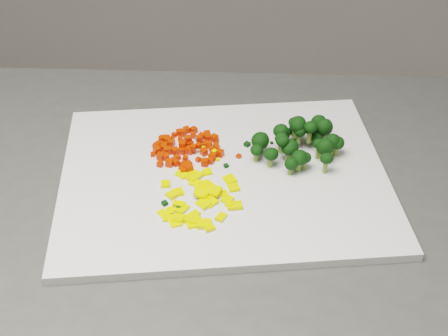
# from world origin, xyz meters

# --- Properties ---
(cutting_board) EXTENTS (0.53, 0.45, 0.01)m
(cutting_board) POSITION_xyz_m (-0.17, 0.18, 0.91)
(cutting_board) COLOR silver
(cutting_board) RESTS_ON counter_block
(carrot_pile) EXTENTS (0.10, 0.10, 0.03)m
(carrot_pile) POSITION_xyz_m (-0.23, 0.22, 0.93)
(carrot_pile) COLOR red
(carrot_pile) RESTS_ON cutting_board
(pepper_pile) EXTENTS (0.12, 0.12, 0.02)m
(pepper_pile) POSITION_xyz_m (-0.19, 0.12, 0.92)
(pepper_pile) COLOR yellow
(pepper_pile) RESTS_ON cutting_board
(broccoli_pile) EXTENTS (0.12, 0.12, 0.06)m
(broccoli_pile) POSITION_xyz_m (-0.07, 0.23, 0.94)
(broccoli_pile) COLOR black
(broccoli_pile) RESTS_ON cutting_board
(carrot_cube_0) EXTENTS (0.01, 0.01, 0.01)m
(carrot_cube_0) POSITION_xyz_m (-0.24, 0.26, 0.92)
(carrot_cube_0) COLOR red
(carrot_cube_0) RESTS_ON carrot_pile
(carrot_cube_1) EXTENTS (0.01, 0.01, 0.01)m
(carrot_cube_1) POSITION_xyz_m (-0.23, 0.24, 0.92)
(carrot_cube_1) COLOR red
(carrot_cube_1) RESTS_ON carrot_pile
(carrot_cube_2) EXTENTS (0.01, 0.01, 0.01)m
(carrot_cube_2) POSITION_xyz_m (-0.20, 0.24, 0.92)
(carrot_cube_2) COLOR red
(carrot_cube_2) RESTS_ON carrot_pile
(carrot_cube_3) EXTENTS (0.01, 0.01, 0.01)m
(carrot_cube_3) POSITION_xyz_m (-0.26, 0.24, 0.92)
(carrot_cube_3) COLOR red
(carrot_cube_3) RESTS_ON carrot_pile
(carrot_cube_4) EXTENTS (0.01, 0.01, 0.01)m
(carrot_cube_4) POSITION_xyz_m (-0.24, 0.23, 0.92)
(carrot_cube_4) COLOR red
(carrot_cube_4) RESTS_ON carrot_pile
(carrot_cube_5) EXTENTS (0.01, 0.01, 0.01)m
(carrot_cube_5) POSITION_xyz_m (-0.23, 0.22, 0.92)
(carrot_cube_5) COLOR red
(carrot_cube_5) RESTS_ON carrot_pile
(carrot_cube_6) EXTENTS (0.01, 0.01, 0.01)m
(carrot_cube_6) POSITION_xyz_m (-0.21, 0.22, 0.92)
(carrot_cube_6) COLOR red
(carrot_cube_6) RESTS_ON carrot_pile
(carrot_cube_7) EXTENTS (0.01, 0.01, 0.01)m
(carrot_cube_7) POSITION_xyz_m (-0.22, 0.17, 0.92)
(carrot_cube_7) COLOR red
(carrot_cube_7) RESTS_ON carrot_pile
(carrot_cube_8) EXTENTS (0.01, 0.01, 0.01)m
(carrot_cube_8) POSITION_xyz_m (-0.20, 0.19, 0.92)
(carrot_cube_8) COLOR red
(carrot_cube_8) RESTS_ON carrot_pile
(carrot_cube_9) EXTENTS (0.01, 0.01, 0.01)m
(carrot_cube_9) POSITION_xyz_m (-0.20, 0.24, 0.92)
(carrot_cube_9) COLOR red
(carrot_cube_9) RESTS_ON carrot_pile
(carrot_cube_10) EXTENTS (0.01, 0.01, 0.01)m
(carrot_cube_10) POSITION_xyz_m (-0.24, 0.21, 0.92)
(carrot_cube_10) COLOR red
(carrot_cube_10) RESTS_ON carrot_pile
(carrot_cube_11) EXTENTS (0.01, 0.01, 0.01)m
(carrot_cube_11) POSITION_xyz_m (-0.26, 0.21, 0.92)
(carrot_cube_11) COLOR red
(carrot_cube_11) RESTS_ON carrot_pile
(carrot_cube_12) EXTENTS (0.01, 0.01, 0.01)m
(carrot_cube_12) POSITION_xyz_m (-0.22, 0.26, 0.92)
(carrot_cube_12) COLOR red
(carrot_cube_12) RESTS_ON carrot_pile
(carrot_cube_13) EXTENTS (0.01, 0.01, 0.01)m
(carrot_cube_13) POSITION_xyz_m (-0.20, 0.22, 0.92)
(carrot_cube_13) COLOR red
(carrot_cube_13) RESTS_ON carrot_pile
(carrot_cube_14) EXTENTS (0.01, 0.01, 0.01)m
(carrot_cube_14) POSITION_xyz_m (-0.24, 0.26, 0.92)
(carrot_cube_14) COLOR red
(carrot_cube_14) RESTS_ON carrot_pile
(carrot_cube_15) EXTENTS (0.01, 0.01, 0.01)m
(carrot_cube_15) POSITION_xyz_m (-0.22, 0.26, 0.92)
(carrot_cube_15) COLOR red
(carrot_cube_15) RESTS_ON carrot_pile
(carrot_cube_16) EXTENTS (0.01, 0.01, 0.01)m
(carrot_cube_16) POSITION_xyz_m (-0.24, 0.20, 0.92)
(carrot_cube_16) COLOR red
(carrot_cube_16) RESTS_ON carrot_pile
(carrot_cube_17) EXTENTS (0.01, 0.01, 0.01)m
(carrot_cube_17) POSITION_xyz_m (-0.27, 0.25, 0.92)
(carrot_cube_17) COLOR red
(carrot_cube_17) RESTS_ON carrot_pile
(carrot_cube_18) EXTENTS (0.01, 0.01, 0.01)m
(carrot_cube_18) POSITION_xyz_m (-0.25, 0.24, 0.92)
(carrot_cube_18) COLOR red
(carrot_cube_18) RESTS_ON carrot_pile
(carrot_cube_19) EXTENTS (0.01, 0.01, 0.01)m
(carrot_cube_19) POSITION_xyz_m (-0.28, 0.23, 0.92)
(carrot_cube_19) COLOR red
(carrot_cube_19) RESTS_ON carrot_pile
(carrot_cube_20) EXTENTS (0.01, 0.01, 0.01)m
(carrot_cube_20) POSITION_xyz_m (-0.19, 0.25, 0.92)
(carrot_cube_20) COLOR red
(carrot_cube_20) RESTS_ON carrot_pile
(carrot_cube_21) EXTENTS (0.01, 0.01, 0.01)m
(carrot_cube_21) POSITION_xyz_m (-0.26, 0.21, 0.92)
(carrot_cube_21) COLOR red
(carrot_cube_21) RESTS_ON carrot_pile
(carrot_cube_22) EXTENTS (0.01, 0.01, 0.01)m
(carrot_cube_22) POSITION_xyz_m (-0.27, 0.23, 0.92)
(carrot_cube_22) COLOR red
(carrot_cube_22) RESTS_ON carrot_pile
(carrot_cube_23) EXTENTS (0.01, 0.01, 0.01)m
(carrot_cube_23) POSITION_xyz_m (-0.24, 0.24, 0.92)
(carrot_cube_23) COLOR red
(carrot_cube_23) RESTS_ON carrot_pile
(carrot_cube_24) EXTENTS (0.01, 0.01, 0.01)m
(carrot_cube_24) POSITION_xyz_m (-0.20, 0.23, 0.92)
(carrot_cube_24) COLOR red
(carrot_cube_24) RESTS_ON carrot_pile
(carrot_cube_25) EXTENTS (0.01, 0.01, 0.01)m
(carrot_cube_25) POSITION_xyz_m (-0.24, 0.25, 0.92)
(carrot_cube_25) COLOR red
(carrot_cube_25) RESTS_ON carrot_pile
(carrot_cube_26) EXTENTS (0.01, 0.01, 0.01)m
(carrot_cube_26) POSITION_xyz_m (-0.23, 0.27, 0.92)
(carrot_cube_26) COLOR red
(carrot_cube_26) RESTS_ON carrot_pile
(carrot_cube_27) EXTENTS (0.01, 0.01, 0.01)m
(carrot_cube_27) POSITION_xyz_m (-0.23, 0.19, 0.92)
(carrot_cube_27) COLOR red
(carrot_cube_27) RESTS_ON carrot_pile
(carrot_cube_28) EXTENTS (0.01, 0.01, 0.01)m
(carrot_cube_28) POSITION_xyz_m (-0.21, 0.24, 0.92)
(carrot_cube_28) COLOR red
(carrot_cube_28) RESTS_ON carrot_pile
(carrot_cube_29) EXTENTS (0.01, 0.01, 0.01)m
(carrot_cube_29) POSITION_xyz_m (-0.22, 0.22, 0.92)
(carrot_cube_29) COLOR red
(carrot_cube_29) RESTS_ON carrot_pile
(carrot_cube_30) EXTENTS (0.01, 0.01, 0.01)m
(carrot_cube_30) POSITION_xyz_m (-0.26, 0.20, 0.92)
(carrot_cube_30) COLOR red
(carrot_cube_30) RESTS_ON carrot_pile
(carrot_cube_31) EXTENTS (0.01, 0.01, 0.01)m
(carrot_cube_31) POSITION_xyz_m (-0.24, 0.27, 0.92)
(carrot_cube_31) COLOR red
(carrot_cube_31) RESTS_ON carrot_pile
(carrot_cube_32) EXTENTS (0.01, 0.01, 0.01)m
(carrot_cube_32) POSITION_xyz_m (-0.21, 0.26, 0.92)
(carrot_cube_32) COLOR red
(carrot_cube_32) RESTS_ON carrot_pile
(carrot_cube_33) EXTENTS (0.01, 0.01, 0.01)m
(carrot_cube_33) POSITION_xyz_m (-0.23, 0.22, 0.92)
(carrot_cube_33) COLOR red
(carrot_cube_33) RESTS_ON carrot_pile
(carrot_cube_34) EXTENTS (0.01, 0.01, 0.01)m
(carrot_cube_34) POSITION_xyz_m (-0.19, 0.20, 0.92)
(carrot_cube_34) COLOR red
(carrot_cube_34) RESTS_ON carrot_pile
(carrot_cube_35) EXTENTS (0.01, 0.01, 0.01)m
(carrot_cube_35) POSITION_xyz_m (-0.22, 0.22, 0.92)
(carrot_cube_35) COLOR red
(carrot_cube_35) RESTS_ON carrot_pile
(carrot_cube_36) EXTENTS (0.01, 0.01, 0.01)m
(carrot_cube_36) POSITION_xyz_m (-0.25, 0.26, 0.92)
(carrot_cube_36) COLOR red
(carrot_cube_36) RESTS_ON carrot_pile
(carrot_cube_37) EXTENTS (0.01, 0.01, 0.01)m
(carrot_cube_37) POSITION_xyz_m (-0.26, 0.18, 0.92)
(carrot_cube_37) COLOR red
(carrot_cube_37) RESTS_ON carrot_pile
(carrot_cube_38) EXTENTS (0.01, 0.01, 0.01)m
(carrot_cube_38) POSITION_xyz_m (-0.26, 0.20, 0.92)
(carrot_cube_38) COLOR red
(carrot_cube_38) RESTS_ON carrot_pile
(carrot_cube_39) EXTENTS (0.01, 0.01, 0.01)m
(carrot_cube_39) POSITION_xyz_m (-0.18, 0.22, 0.92)
(carrot_cube_39) COLOR red
(carrot_cube_39) RESTS_ON carrot_pile
(carrot_cube_40) EXTENTS (0.01, 0.01, 0.01)m
(carrot_cube_40) POSITION_xyz_m (-0.22, 0.19, 0.92)
(carrot_cube_40) COLOR red
(carrot_cube_40) RESTS_ON carrot_pile
(carrot_cube_41) EXTENTS (0.01, 0.01, 0.01)m
(carrot_cube_41) POSITION_xyz_m (-0.23, 0.18, 0.92)
(carrot_cube_41) COLOR red
(carrot_cube_41) RESTS_ON carrot_pile
(carrot_cube_42) EXTENTS (0.01, 0.01, 0.01)m
(carrot_cube_42) POSITION_xyz_m (-0.28, 0.20, 0.92)
(carrot_cube_42) COLOR red
(carrot_cube_42) RESTS_ON carrot_pile
(carrot_cube_43) EXTENTS (0.01, 0.01, 0.01)m
(carrot_cube_43) POSITION_xyz_m (-0.26, 0.21, 0.92)
(carrot_cube_43) COLOR red
(carrot_cube_43) RESTS_ON carrot_pile
(carrot_cube_44) EXTENTS (0.01, 0.01, 0.01)m
(carrot_cube_44) POSITION_xyz_m (-0.22, 0.22, 0.92)
(carrot_cube_44) COLOR red
(carrot_cube_44) RESTS_ON carrot_pile
(carrot_cube_45) EXTENTS (0.01, 0.01, 0.01)m
(carrot_cube_45) POSITION_xyz_m (-0.20, 0.25, 0.92)
(carrot_cube_45) COLOR red
(carrot_cube_45) RESTS_ON carrot_pile
(carrot_cube_46) EXTENTS (0.01, 0.01, 0.01)m
(carrot_cube_46) POSITION_xyz_m (-0.27, 0.23, 0.92)
(carrot_cube_46) COLOR red
(carrot_cube_46) RESTS_ON carrot_pile
(carrot_cube_47) EXTENTS (0.01, 0.01, 0.01)m
(carrot_cube_47) POSITION_xyz_m (-0.23, 0.20, 0.92)
(carrot_cube_47) COLOR red
(carrot_cube_47) RESTS_ON carrot_pile
(carrot_cube_48) EXTENTS (0.01, 0.01, 0.01)m
(carrot_cube_48) POSITION_xyz_m (-0.24, 0.19, 0.92)
(carrot_cube_48) COLOR red
(carrot_cube_48) RESTS_ON carrot_pile
(carrot_cube_49) EXTENTS (0.01, 0.01, 0.01)m
(carrot_cube_49) POSITION_xyz_m (-0.21, 0.24, 0.93)
(carrot_cube_49) COLOR red
(carrot_cube_49) RESTS_ON carrot_pile
(carrot_cube_50) EXTENTS (0.01, 0.01, 0.01)m
(carrot_cube_50) POSITION_xyz_m (-0.23, 0.24, 0.92)
(carrot_cube_50) COLOR red
(carrot_cube_50) RESTS_ON carrot_pile
(carrot_cube_51) EXTENTS (0.01, 0.01, 0.01)m
(carrot_cube_51) POSITION_xyz_m (-0.27, 0.21, 0.92)
(carrot_cube_51) COLOR red
(carrot_cube_51) RESTS_ON carrot_pile
(carrot_cube_52) EXTENTS (0.01, 0.01, 0.01)m
(carrot_cube_52) POSITION_xyz_m (-0.23, 0.19, 0.92)
(carrot_cube_52) COLOR red
(carrot_cube_52) RESTS_ON carrot_pile
(carrot_cube_53) EXTENTS (0.01, 0.01, 0.01)m
(carrot_cube_53) POSITION_xyz_m (-0.20, 0.19, 0.92)
(carrot_cube_53) COLOR red
(carrot_cube_53) RESTS_ON carrot_pile
(carrot_cube_54) EXTENTS (0.01, 0.01, 0.01)m
(carrot_cube_54) POSITION_xyz_m (-0.24, 0.26, 0.92)
(carrot_cube_54) COLOR red
(carrot_cube_54) RESTS_ON carrot_pile
(carrot_cube_55) EXTENTS (0.01, 0.01, 0.01)m
(carrot_cube_55) POSITION_xyz_m (-0.25, 0.26, 0.92)
(carrot_cube_55) COLOR red
(carrot_cube_55) RESTS_ON carrot_pile
(carrot_cube_56) EXTENTS (0.01, 0.01, 0.01)m
(carrot_cube_56) POSITION_xyz_m (-0.26, 0.23, 0.92)
(carrot_cube_56) COLOR red
(carrot_cube_56) RESTS_ON carrot_pile
(carrot_cube_57) EXTENTS (0.01, 0.01, 0.01)m
(carrot_cube_57) POSITION_xyz_m (-0.19, 0.23, 0.92)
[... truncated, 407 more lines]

